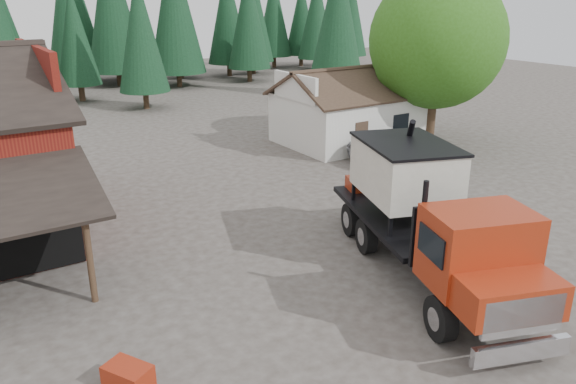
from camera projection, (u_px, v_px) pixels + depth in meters
ground at (286, 280)px, 18.34m from camera, size 120.00×120.00×0.00m
farmhouse at (349, 115)px, 34.69m from camera, size 8.60×6.42×4.65m
deciduous_tree at (437, 45)px, 32.93m from camera, size 8.00×8.00×10.20m
conifer_backdrop at (39, 94)px, 51.48m from camera, size 76.00×16.00×16.00m
near_pine_b at (140, 33)px, 43.10m from camera, size 3.96×3.96×10.40m
near_pine_c at (338, 16)px, 47.80m from camera, size 4.84×4.84×12.40m
feed_truck at (427, 213)px, 17.98m from camera, size 6.13×10.83×4.74m
silver_car at (403, 146)px, 31.08m from camera, size 6.26×3.27×1.68m
equip_box at (128, 377)px, 13.29m from camera, size 1.15×1.30×0.60m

